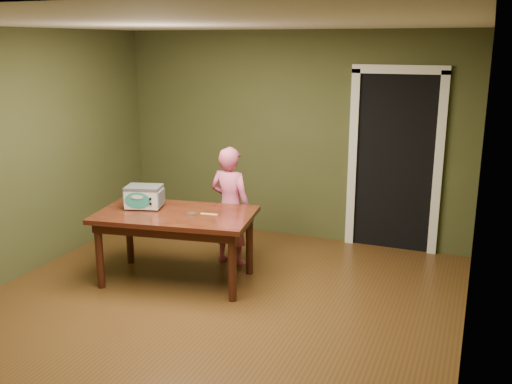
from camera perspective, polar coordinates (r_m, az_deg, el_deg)
floor at (r=5.42m, az=-5.29°, el=-12.17°), size 5.00×5.00×0.00m
room_shell at (r=4.89m, az=-5.76°, el=5.95°), size 4.52×5.02×2.61m
doorway at (r=7.26m, az=14.05°, el=3.25°), size 1.10×0.66×2.25m
dining_table at (r=5.96m, az=-8.04°, el=-2.97°), size 1.72×1.14×0.75m
toy_oven at (r=6.11m, az=-11.14°, el=-0.40°), size 0.44×0.35×0.24m
baking_pan at (r=5.83m, az=-6.48°, el=-2.18°), size 0.10×0.10×0.02m
spatula at (r=5.82m, az=-4.70°, el=-2.22°), size 0.18×0.05×0.01m
child at (r=6.38m, az=-2.59°, el=-1.42°), size 0.52×0.38×1.35m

